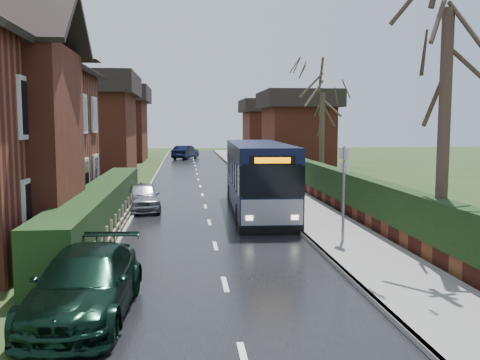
{
  "coord_description": "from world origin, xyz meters",
  "views": [
    {
      "loc": [
        -0.92,
        -14.27,
        3.8
      ],
      "look_at": [
        1.04,
        4.59,
        1.8
      ],
      "focal_mm": 40.0,
      "sensor_mm": 36.0,
      "label": 1
    }
  ],
  "objects": [
    {
      "name": "ground",
      "position": [
        0.0,
        0.0,
        0.0
      ],
      "size": [
        140.0,
        140.0,
        0.0
      ],
      "primitive_type": "plane",
      "color": "#33471E",
      "rests_on": "ground"
    },
    {
      "name": "road",
      "position": [
        0.0,
        10.0,
        0.01
      ],
      "size": [
        6.0,
        100.0,
        0.02
      ],
      "primitive_type": "cube",
      "color": "black",
      "rests_on": "ground"
    },
    {
      "name": "pavement",
      "position": [
        4.25,
        10.0,
        0.07
      ],
      "size": [
        2.5,
        100.0,
        0.14
      ],
      "primitive_type": "cube",
      "color": "slate",
      "rests_on": "ground"
    },
    {
      "name": "kerb_right",
      "position": [
        3.05,
        10.0,
        0.07
      ],
      "size": [
        0.12,
        100.0,
        0.14
      ],
      "primitive_type": "cube",
      "color": "gray",
      "rests_on": "ground"
    },
    {
      "name": "kerb_left",
      "position": [
        -3.05,
        10.0,
        0.05
      ],
      "size": [
        0.12,
        100.0,
        0.1
      ],
      "primitive_type": "cube",
      "color": "gray",
      "rests_on": "ground"
    },
    {
      "name": "front_hedge",
      "position": [
        -3.9,
        5.0,
        0.8
      ],
      "size": [
        1.2,
        16.0,
        1.6
      ],
      "primitive_type": "cube",
      "color": "black",
      "rests_on": "ground"
    },
    {
      "name": "picket_fence",
      "position": [
        -3.15,
        5.0,
        0.45
      ],
      "size": [
        0.1,
        16.0,
        0.9
      ],
      "primitive_type": null,
      "color": "tan",
      "rests_on": "ground"
    },
    {
      "name": "right_wall_hedge",
      "position": [
        5.8,
        10.0,
        1.02
      ],
      "size": [
        0.6,
        50.0,
        1.8
      ],
      "color": "maroon",
      "rests_on": "ground"
    },
    {
      "name": "bus",
      "position": [
        2.2,
        8.29,
        1.48
      ],
      "size": [
        2.6,
        9.88,
        2.98
      ],
      "rotation": [
        0.0,
        0.0,
        -0.04
      ],
      "color": "black",
      "rests_on": "ground"
    },
    {
      "name": "car_silver",
      "position": [
        -2.8,
        9.33,
        0.61
      ],
      "size": [
        1.88,
        3.76,
        1.23
      ],
      "primitive_type": "imported",
      "rotation": [
        0.0,
        0.0,
        0.12
      ],
      "color": "#A4A5A9",
      "rests_on": "ground"
    },
    {
      "name": "car_green",
      "position": [
        -2.9,
        -3.77,
        0.65
      ],
      "size": [
        2.08,
        4.59,
        1.3
      ],
      "primitive_type": "imported",
      "rotation": [
        0.0,
        0.0,
        -0.06
      ],
      "color": "black",
      "rests_on": "ground"
    },
    {
      "name": "car_distant",
      "position": [
        -0.83,
        43.58,
        0.73
      ],
      "size": [
        3.04,
        4.72,
        1.47
      ],
      "primitive_type": "imported",
      "rotation": [
        0.0,
        0.0,
        2.78
      ],
      "color": "black",
      "rests_on": "ground"
    },
    {
      "name": "bus_stop_sign",
      "position": [
        4.0,
        1.81,
        2.05
      ],
      "size": [
        0.21,
        0.46,
        3.11
      ],
      "rotation": [
        0.0,
        0.0,
        0.32
      ],
      "color": "slate",
      "rests_on": "ground"
    },
    {
      "name": "tree_right_far",
      "position": [
        7.07,
        16.32,
        5.99
      ],
      "size": [
        4.15,
        4.15,
        8.02
      ],
      "color": "#3D3124",
      "rests_on": "ground"
    }
  ]
}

